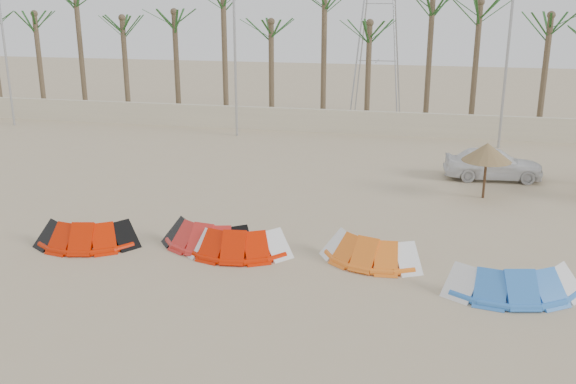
% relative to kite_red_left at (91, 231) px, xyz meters
% --- Properties ---
extents(ground, '(120.00, 120.00, 0.00)m').
position_rel_kite_red_left_xyz_m(ground, '(5.77, -3.38, -0.42)').
color(ground, tan).
rests_on(ground, ground).
extents(boundary_wall, '(60.00, 0.30, 1.30)m').
position_rel_kite_red_left_xyz_m(boundary_wall, '(5.77, 18.62, 0.23)').
color(boundary_wall, beige).
rests_on(boundary_wall, ground).
extents(palm_line, '(52.00, 4.00, 7.70)m').
position_rel_kite_red_left_xyz_m(palm_line, '(6.44, 20.12, 6.03)').
color(palm_line, brown).
rests_on(palm_line, ground).
extents(lamp_a, '(1.25, 0.14, 11.00)m').
position_rel_kite_red_left_xyz_m(lamp_a, '(-14.19, 16.62, 5.35)').
color(lamp_a, '#A5A8AD').
rests_on(lamp_a, ground).
extents(lamp_b, '(1.25, 0.14, 11.00)m').
position_rel_kite_red_left_xyz_m(lamp_b, '(-0.19, 16.62, 5.35)').
color(lamp_b, '#A5A8AD').
rests_on(lamp_b, ground).
extents(lamp_c, '(1.25, 0.14, 11.00)m').
position_rel_kite_red_left_xyz_m(lamp_c, '(13.81, 16.62, 5.35)').
color(lamp_c, '#A5A8AD').
rests_on(lamp_c, ground).
extents(pylon, '(3.00, 3.00, 14.00)m').
position_rel_kite_red_left_xyz_m(pylon, '(6.77, 24.62, -0.42)').
color(pylon, '#A5A8AD').
rests_on(pylon, ground).
extents(kite_red_left, '(3.35, 2.05, 0.90)m').
position_rel_kite_red_left_xyz_m(kite_red_left, '(0.00, 0.00, 0.00)').
color(kite_red_left, red).
rests_on(kite_red_left, ground).
extents(kite_red_mid, '(3.16, 1.88, 0.90)m').
position_rel_kite_red_left_xyz_m(kite_red_mid, '(3.68, 0.70, -0.00)').
color(kite_red_mid, red).
rests_on(kite_red_mid, ground).
extents(kite_red_right, '(3.31, 1.79, 0.90)m').
position_rel_kite_red_left_xyz_m(kite_red_right, '(4.75, 0.37, 0.00)').
color(kite_red_right, red).
rests_on(kite_red_right, ground).
extents(kite_orange, '(3.29, 2.21, 0.90)m').
position_rel_kite_red_left_xyz_m(kite_orange, '(8.72, 0.59, -0.00)').
color(kite_orange, orange).
rests_on(kite_orange, ground).
extents(kite_blue, '(3.73, 2.16, 0.90)m').
position_rel_kite_red_left_xyz_m(kite_blue, '(12.59, -0.69, 0.00)').
color(kite_blue, blue).
rests_on(kite_blue, ground).
extents(parasol_left, '(1.88, 1.88, 2.17)m').
position_rel_kite_red_left_xyz_m(parasol_left, '(12.41, 7.63, 1.40)').
color(parasol_left, '#4C331E').
rests_on(parasol_left, ground).
extents(car, '(4.15, 1.91, 1.38)m').
position_rel_kite_red_left_xyz_m(car, '(12.96, 10.46, 0.27)').
color(car, white).
rests_on(car, ground).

